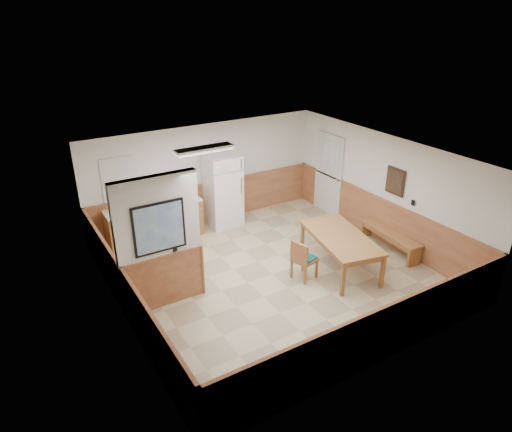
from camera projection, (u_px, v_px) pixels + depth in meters
ground at (272, 274)px, 9.37m from camera, size 6.00×6.00×0.00m
ceiling at (274, 157)px, 8.32m from camera, size 6.00×6.00×0.02m
back_wall at (206, 175)px, 11.17m from camera, size 6.00×0.02×2.50m
right_wall at (385, 190)px, 10.26m from camera, size 0.02×6.00×2.50m
left_wall at (119, 260)px, 7.43m from camera, size 0.02×6.00×2.50m
wainscot_back at (208, 203)px, 11.47m from camera, size 6.00×0.04×1.00m
wainscot_right at (380, 220)px, 10.56m from camera, size 0.04×6.00×1.00m
wainscot_left at (126, 298)px, 7.75m from camera, size 0.04×6.00×1.00m
partition_wall at (159, 245)px, 7.94m from camera, size 1.50×0.20×2.50m
kitchen_counter at (167, 219)px, 10.68m from camera, size 2.20×0.61×1.00m
exterior_door at (329, 174)px, 11.80m from camera, size 0.07×1.02×2.15m
kitchen_window at (120, 179)px, 10.03m from camera, size 0.80×0.04×1.00m
wall_painting at (395, 181)px, 9.88m from camera, size 0.04×0.50×0.60m
fluorescent_fixture at (204, 149)px, 8.97m from camera, size 1.20×0.30×0.09m
refrigerator at (223, 191)px, 11.15m from camera, size 0.80×0.72×1.79m
dining_table at (341, 240)px, 9.32m from camera, size 1.37×2.12×0.75m
dining_bench at (390, 236)px, 10.15m from camera, size 0.49×1.66×0.45m
dining_chair at (302, 258)px, 8.99m from camera, size 0.65×0.51×0.85m
fire_extinguisher at (190, 188)px, 10.73m from camera, size 0.14×0.14×0.49m
soap_bottle at (116, 207)px, 9.94m from camera, size 0.10×0.10×0.24m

